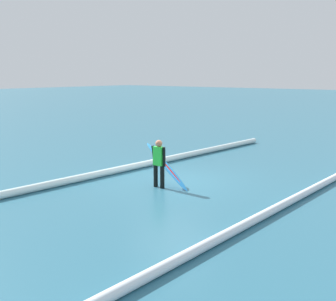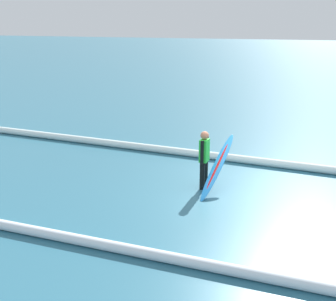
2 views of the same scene
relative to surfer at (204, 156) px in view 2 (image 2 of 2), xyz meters
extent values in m
plane|color=#2D687F|center=(-0.98, -0.15, -0.86)|extent=(173.43, 173.43, 0.00)
cylinder|color=black|center=(0.00, -0.14, -0.50)|extent=(0.14, 0.14, 0.73)
cylinder|color=black|center=(0.00, 0.14, -0.50)|extent=(0.14, 0.14, 0.73)
cube|color=#2DD83F|center=(0.00, 0.00, 0.16)|extent=(0.21, 0.34, 0.59)
sphere|color=#C37756|center=(0.00, 0.00, 0.56)|extent=(0.22, 0.22, 0.22)
cylinder|color=black|center=(-0.01, -0.21, 0.16)|extent=(0.09, 0.18, 0.61)
cylinder|color=black|center=(0.01, 0.21, 0.16)|extent=(0.09, 0.10, 0.61)
ellipsoid|color=#268CE5|center=(-0.37, 0.01, -0.23)|extent=(0.61, 2.01, 1.30)
ellipsoid|color=red|center=(-0.37, 0.01, -0.22)|extent=(0.38, 1.60, 1.05)
cylinder|color=white|center=(1.29, -2.56, -0.74)|extent=(22.27, 1.99, 0.24)
cylinder|color=white|center=(0.89, 3.91, -0.75)|extent=(23.67, 1.12, 0.22)
camera|label=1|loc=(9.83, 8.22, 2.71)|focal=44.39mm
camera|label=2|loc=(-2.76, 10.96, 3.47)|focal=48.38mm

